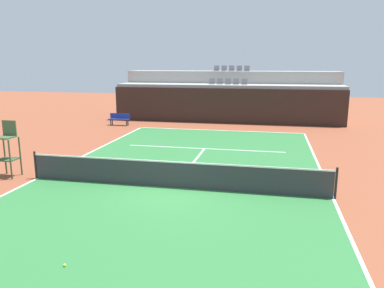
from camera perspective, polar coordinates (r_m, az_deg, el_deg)
The scene contains 16 objects.
ground_plane at distance 13.62m, azimuth -2.82°, elevation -6.64°, with size 80.00×80.00×0.00m, color brown.
court_surface at distance 13.62m, azimuth -2.82°, elevation -6.62°, with size 11.00×24.00×0.01m, color #2D7238.
baseline_far at distance 25.02m, azimuth 4.13°, elevation 2.08°, with size 11.00×0.10×0.00m, color white.
sideline_left at distance 15.85m, azimuth -22.32°, elevation -4.80°, with size 0.10×24.00×0.00m, color white.
sideline_right at distance 13.38m, azimuth 20.61°, elevation -7.73°, with size 0.10×24.00×0.00m, color white.
service_line_far at distance 19.64m, azimuth 1.91°, elevation -0.70°, with size 8.26×0.10×0.00m, color white.
centre_service_line at distance 16.60m, azimuth -0.02°, elevation -3.12°, with size 0.10×6.40×0.00m, color white.
back_wall at distance 27.97m, azimuth 5.06°, elevation 5.77°, with size 17.07×0.30×2.57m, color black.
stands_tier_lower at distance 29.29m, azimuth 5.39°, elevation 6.26°, with size 17.07×2.40×2.78m, color #9E9E99.
stands_tier_upper at distance 31.62m, azimuth 5.91°, elevation 7.55°, with size 17.07×2.40×3.74m, color #9E9E99.
seating_row_lower at distance 29.27m, azimuth 5.47°, elevation 9.23°, with size 2.94×0.44×0.44m.
seating_row_upper at distance 31.62m, azimuth 6.01°, elevation 11.17°, with size 2.94×0.44×0.44m.
tennis_net at distance 13.47m, azimuth -2.84°, elevation -4.59°, with size 11.08×0.08×1.07m.
umpire_chair at distance 16.34m, azimuth -26.18°, elevation -0.40°, with size 0.76×0.66×2.20m.
player_bench at distance 27.52m, azimuth -10.92°, elevation 3.85°, with size 1.50×0.40×0.85m.
tennis_ball_2 at distance 9.12m, azimuth -18.73°, elevation -17.00°, with size 0.07×0.07×0.07m, color #CCE033.
Camera 1 is at (3.31, -12.46, 4.39)m, focal length 35.21 mm.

